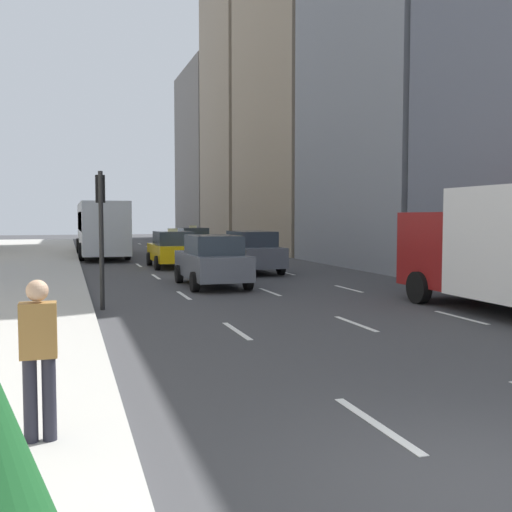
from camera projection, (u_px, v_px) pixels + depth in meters
ground_plane at (511, 499)px, 5.16m from camera, size 160.00×160.00×0.00m
lane_markings at (207, 269)px, 27.82m from camera, size 5.72×56.00×0.01m
building_row_right at (290, 79)px, 43.20m from camera, size 6.00×66.97×35.97m
taxi_lead at (192, 241)px, 37.93m from camera, size 2.02×4.40×1.87m
taxi_second at (172, 249)px, 28.60m from camera, size 2.02×4.40×1.87m
sedan_black_near at (250, 251)px, 26.02m from camera, size 2.02×4.93×1.80m
sedan_silver_behind at (212, 260)px, 20.78m from camera, size 2.02×4.54×1.79m
city_bus at (101, 227)px, 36.29m from camera, size 2.80×11.61×3.25m
pedestrian_near_curb at (39, 352)px, 6.02m from camera, size 0.36×0.22×1.65m
traffic_light_pole at (101, 217)px, 15.53m from camera, size 0.24×0.42×3.60m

